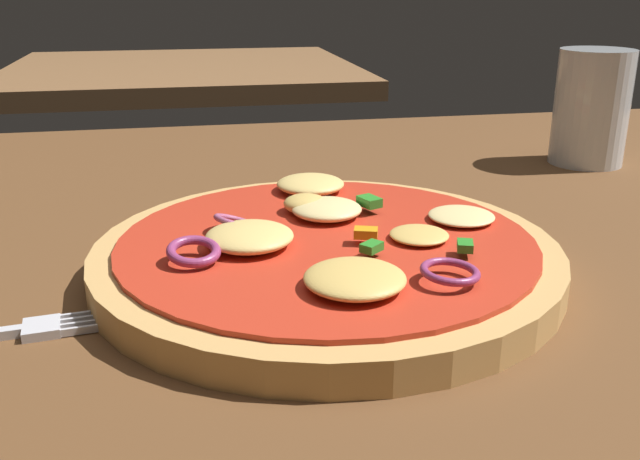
% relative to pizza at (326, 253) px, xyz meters
% --- Properties ---
extents(dining_table, '(1.22, 0.88, 0.03)m').
position_rel_pizza_xyz_m(dining_table, '(0.01, 0.02, -0.03)').
color(dining_table, brown).
rests_on(dining_table, ground).
extents(pizza, '(0.28, 0.28, 0.03)m').
position_rel_pizza_xyz_m(pizza, '(0.00, 0.00, 0.00)').
color(pizza, tan).
rests_on(pizza, dining_table).
extents(beer_glass, '(0.07, 0.07, 0.11)m').
position_rel_pizza_xyz_m(beer_glass, '(0.30, 0.21, 0.03)').
color(beer_glass, silver).
rests_on(beer_glass, dining_table).
extents(background_table, '(0.68, 0.63, 0.03)m').
position_rel_pizza_xyz_m(background_table, '(-0.07, 1.10, -0.03)').
color(background_table, brown).
rests_on(background_table, ground).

